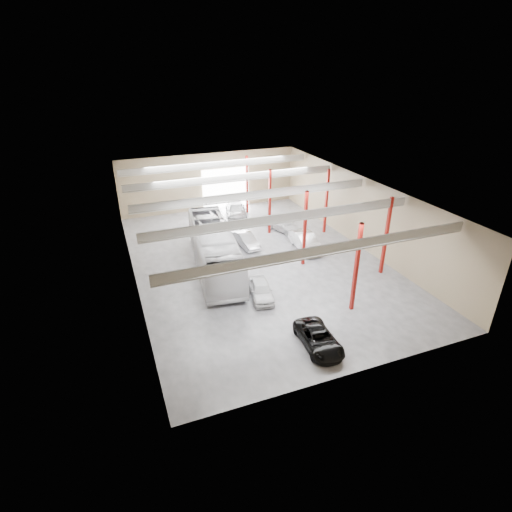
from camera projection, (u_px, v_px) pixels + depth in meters
depot_shell at (256, 209)px, 35.73m from camera, size 22.12×32.12×7.06m
coach_bus at (214, 248)px, 35.58m from camera, size 5.08×14.28×3.89m
black_sedan at (319, 339)px, 26.08m from camera, size 2.42×4.67×1.26m
car_row_a at (261, 290)px, 31.50m from camera, size 2.42×4.34×1.40m
car_row_b at (246, 240)px, 40.31m from camera, size 1.81×4.20×1.35m
car_row_c at (236, 210)px, 47.80m from camera, size 3.57×6.08×1.65m
car_right_near at (305, 241)px, 39.57m from camera, size 2.10×5.14×1.66m
car_right_far at (283, 224)px, 43.94m from camera, size 3.22×4.95×1.57m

